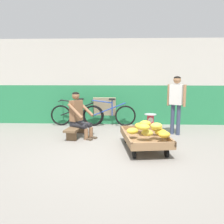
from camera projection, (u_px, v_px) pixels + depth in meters
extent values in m
plane|color=gray|center=(113.00, 156.00, 4.47)|extent=(80.00, 80.00, 0.00)
cube|color=#287F4C|center=(116.00, 104.00, 7.45)|extent=(16.00, 0.30, 1.24)
cube|color=beige|center=(117.00, 62.00, 7.24)|extent=(16.00, 0.30, 1.42)
cube|color=#8E6B47|center=(145.00, 139.00, 4.86)|extent=(1.03, 1.54, 0.05)
cube|color=#8E6B47|center=(126.00, 136.00, 4.81)|extent=(0.24, 1.43, 0.10)
cube|color=#8E6B47|center=(163.00, 135.00, 4.88)|extent=(0.24, 1.43, 0.10)
cube|color=#8E6B47|center=(138.00, 128.00, 5.53)|extent=(0.84, 0.15, 0.10)
cube|color=#8E6B47|center=(154.00, 145.00, 4.16)|extent=(0.84, 0.15, 0.10)
cylinder|color=black|center=(126.00, 139.00, 5.34)|extent=(0.07, 0.19, 0.18)
cylinder|color=black|center=(152.00, 138.00, 5.40)|extent=(0.07, 0.19, 0.18)
cylinder|color=black|center=(134.00, 154.00, 4.35)|extent=(0.07, 0.19, 0.18)
cylinder|color=black|center=(167.00, 153.00, 4.41)|extent=(0.07, 0.19, 0.18)
ellipsoid|color=gold|center=(164.00, 135.00, 4.43)|extent=(0.28, 0.24, 0.13)
ellipsoid|color=gold|center=(161.00, 132.00, 4.62)|extent=(0.24, 0.19, 0.13)
ellipsoid|color=gold|center=(157.00, 128.00, 4.95)|extent=(0.26, 0.21, 0.13)
ellipsoid|color=yellow|center=(132.00, 131.00, 4.72)|extent=(0.28, 0.23, 0.13)
ellipsoid|color=yellow|center=(141.00, 127.00, 5.09)|extent=(0.26, 0.20, 0.13)
ellipsoid|color=gold|center=(140.00, 126.00, 5.23)|extent=(0.30, 0.28, 0.13)
ellipsoid|color=gold|center=(147.00, 133.00, 4.57)|extent=(0.29, 0.26, 0.13)
ellipsoid|color=yellow|center=(156.00, 126.00, 4.58)|extent=(0.27, 0.23, 0.13)
ellipsoid|color=yellow|center=(145.00, 123.00, 4.86)|extent=(0.26, 0.20, 0.13)
ellipsoid|color=yellow|center=(144.00, 127.00, 4.48)|extent=(0.28, 0.23, 0.13)
cube|color=brown|center=(77.00, 127.00, 5.89)|extent=(0.45, 1.13, 0.05)
cube|color=brown|center=(81.00, 129.00, 6.29)|extent=(0.25, 0.11, 0.22)
cube|color=brown|center=(71.00, 136.00, 5.54)|extent=(0.25, 0.11, 0.22)
cylinder|color=brown|center=(91.00, 133.00, 5.76)|extent=(0.10, 0.10, 0.27)
cube|color=#4C3D2D|center=(93.00, 137.00, 5.74)|extent=(0.23, 0.19, 0.04)
cylinder|color=#232328|center=(85.00, 124.00, 5.84)|extent=(0.41, 0.32, 0.13)
cylinder|color=brown|center=(86.00, 134.00, 5.61)|extent=(0.10, 0.10, 0.27)
cube|color=#4C3D2D|center=(88.00, 139.00, 5.60)|extent=(0.23, 0.19, 0.04)
cylinder|color=#232328|center=(80.00, 126.00, 5.69)|extent=(0.41, 0.32, 0.13)
cube|color=#232328|center=(76.00, 123.00, 5.88)|extent=(0.34, 0.35, 0.14)
cube|color=brown|center=(76.00, 111.00, 5.82)|extent=(0.32, 0.37, 0.52)
cylinder|color=brown|center=(86.00, 109.00, 5.89)|extent=(0.44, 0.31, 0.36)
cylinder|color=brown|center=(75.00, 111.00, 5.57)|extent=(0.44, 0.31, 0.36)
sphere|color=brown|center=(76.00, 96.00, 5.76)|extent=(0.19, 0.19, 0.19)
ellipsoid|color=black|center=(76.00, 94.00, 5.76)|extent=(0.17, 0.17, 0.09)
cube|color=red|center=(150.00, 131.00, 5.84)|extent=(0.36, 0.28, 0.30)
cylinder|color=#28282D|center=(150.00, 125.00, 5.81)|extent=(0.20, 0.20, 0.03)
cube|color=#C6384C|center=(150.00, 120.00, 5.79)|extent=(0.16, 0.10, 0.24)
cylinder|color=white|center=(151.00, 120.00, 5.74)|extent=(0.13, 0.01, 0.13)
cylinder|color=#B2B5BA|center=(150.00, 114.00, 5.77)|extent=(0.30, 0.30, 0.01)
torus|color=black|center=(61.00, 115.00, 7.15)|extent=(0.64, 0.05, 0.64)
torus|color=black|center=(94.00, 116.00, 7.11)|extent=(0.64, 0.05, 0.64)
cylinder|color=black|center=(77.00, 109.00, 7.10)|extent=(1.03, 0.04, 0.43)
cylinder|color=black|center=(80.00, 108.00, 7.09)|extent=(0.04, 0.04, 0.48)
cylinder|color=black|center=(70.00, 101.00, 7.07)|extent=(0.61, 0.04, 0.12)
cube|color=black|center=(80.00, 99.00, 7.05)|extent=(0.20, 0.10, 0.05)
cylinder|color=black|center=(61.00, 101.00, 7.08)|extent=(0.03, 0.48, 0.03)
torus|color=black|center=(92.00, 116.00, 7.08)|extent=(0.64, 0.07, 0.64)
torus|color=black|center=(125.00, 116.00, 7.07)|extent=(0.64, 0.07, 0.64)
cylinder|color=#234299|center=(109.00, 109.00, 7.04)|extent=(1.03, 0.07, 0.43)
cylinder|color=#234299|center=(112.00, 108.00, 7.03)|extent=(0.04, 0.04, 0.48)
cylinder|color=#234299|center=(102.00, 102.00, 7.00)|extent=(0.62, 0.06, 0.12)
cube|color=black|center=(112.00, 99.00, 6.99)|extent=(0.20, 0.11, 0.05)
cylinder|color=black|center=(92.00, 101.00, 7.00)|extent=(0.04, 0.48, 0.03)
cube|color=#C6B289|center=(105.00, 111.00, 7.32)|extent=(0.70, 0.26, 0.87)
cylinder|color=#38425B|center=(178.00, 120.00, 6.01)|extent=(0.10, 0.10, 0.80)
cylinder|color=#38425B|center=(172.00, 119.00, 6.10)|extent=(0.10, 0.10, 0.80)
cube|color=silver|center=(177.00, 95.00, 5.95)|extent=(0.38, 0.34, 0.52)
cylinder|color=#9E704C|center=(185.00, 96.00, 5.83)|extent=(0.07, 0.07, 0.56)
cylinder|color=#9E704C|center=(169.00, 95.00, 6.07)|extent=(0.07, 0.07, 0.56)
sphere|color=#9E704C|center=(177.00, 80.00, 5.89)|extent=(0.19, 0.19, 0.19)
ellipsoid|color=black|center=(177.00, 78.00, 5.88)|extent=(0.17, 0.17, 0.09)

